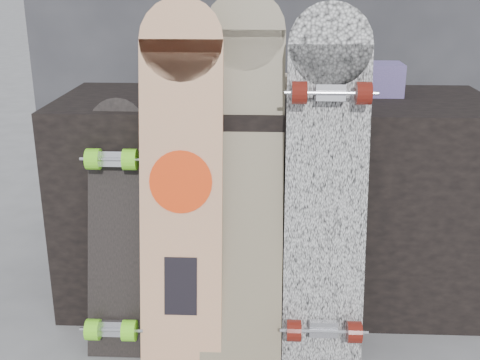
{
  "coord_description": "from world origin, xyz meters",
  "views": [
    {
      "loc": [
        -0.03,
        -1.7,
        1.24
      ],
      "look_at": [
        -0.11,
        0.2,
        0.58
      ],
      "focal_mm": 45.0,
      "sensor_mm": 36.0,
      "label": 1
    }
  ],
  "objects_px": {
    "longboard_cascadia": "(327,185)",
    "skateboard_dark": "(115,227)",
    "vendor_table": "(273,199)",
    "longboard_geisha": "(181,176)",
    "longboard_celtic": "(243,168)"
  },
  "relations": [
    {
      "from": "longboard_geisha",
      "to": "vendor_table",
      "type": "bearing_deg",
      "value": 52.0
    },
    {
      "from": "skateboard_dark",
      "to": "longboard_geisha",
      "type": "bearing_deg",
      "value": -3.46
    },
    {
      "from": "longboard_cascadia",
      "to": "skateboard_dark",
      "type": "xyz_separation_m",
      "value": [
        -0.69,
        0.03,
        -0.17
      ]
    },
    {
      "from": "vendor_table",
      "to": "longboard_cascadia",
      "type": "distance_m",
      "value": 0.48
    },
    {
      "from": "longboard_celtic",
      "to": "longboard_cascadia",
      "type": "xyz_separation_m",
      "value": [
        0.27,
        -0.07,
        -0.03
      ]
    },
    {
      "from": "longboard_celtic",
      "to": "skateboard_dark",
      "type": "height_order",
      "value": "longboard_celtic"
    },
    {
      "from": "skateboard_dark",
      "to": "longboard_cascadia",
      "type": "bearing_deg",
      "value": -2.43
    },
    {
      "from": "longboard_geisha",
      "to": "longboard_cascadia",
      "type": "height_order",
      "value": "longboard_geisha"
    },
    {
      "from": "longboard_celtic",
      "to": "skateboard_dark",
      "type": "distance_m",
      "value": 0.47
    },
    {
      "from": "longboard_celtic",
      "to": "longboard_cascadia",
      "type": "height_order",
      "value": "longboard_celtic"
    },
    {
      "from": "vendor_table",
      "to": "skateboard_dark",
      "type": "bearing_deg",
      "value": -145.08
    },
    {
      "from": "longboard_geisha",
      "to": "longboard_celtic",
      "type": "relative_size",
      "value": 0.98
    },
    {
      "from": "longboard_cascadia",
      "to": "skateboard_dark",
      "type": "height_order",
      "value": "longboard_cascadia"
    },
    {
      "from": "vendor_table",
      "to": "skateboard_dark",
      "type": "xyz_separation_m",
      "value": [
        -0.53,
        -0.37,
        0.03
      ]
    },
    {
      "from": "vendor_table",
      "to": "longboard_cascadia",
      "type": "bearing_deg",
      "value": -67.71
    }
  ]
}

